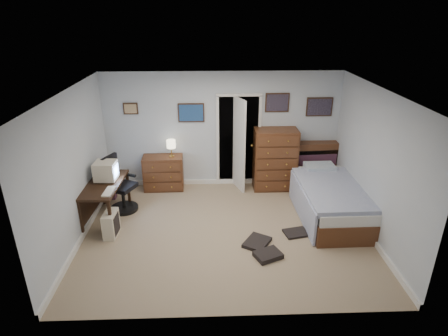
# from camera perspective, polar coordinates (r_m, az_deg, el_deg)

# --- Properties ---
(floor) EXTENTS (5.00, 4.00, 0.02)m
(floor) POSITION_cam_1_polar(r_m,az_deg,el_deg) (6.77, 0.30, -9.67)
(floor) COLOR tan
(floor) RESTS_ON ground
(computer_desk) EXTENTS (0.66, 1.32, 0.74)m
(computer_desk) POSITION_cam_1_polar(r_m,az_deg,el_deg) (7.22, -18.36, -3.47)
(computer_desk) COLOR black
(computer_desk) RESTS_ON floor
(crt_monitor) EXTENTS (0.40, 0.38, 0.36)m
(crt_monitor) POSITION_cam_1_polar(r_m,az_deg,el_deg) (7.17, -17.57, -0.42)
(crt_monitor) COLOR beige
(crt_monitor) RESTS_ON computer_desk
(keyboard) EXTENTS (0.17, 0.40, 0.02)m
(keyboard) POSITION_cam_1_polar(r_m,az_deg,el_deg) (6.76, -17.14, -3.43)
(keyboard) COLOR beige
(keyboard) RESTS_ON computer_desk
(pc_tower) EXTENTS (0.22, 0.43, 0.45)m
(pc_tower) POSITION_cam_1_polar(r_m,az_deg,el_deg) (6.84, -16.84, -8.17)
(pc_tower) COLOR beige
(pc_tower) RESTS_ON floor
(office_chair) EXTENTS (0.71, 0.71, 1.11)m
(office_chair) POSITION_cam_1_polar(r_m,az_deg,el_deg) (7.53, -15.61, -3.19)
(office_chair) COLOR black
(office_chair) RESTS_ON floor
(media_stack) EXTENTS (0.16, 0.16, 0.75)m
(media_stack) POSITION_cam_1_polar(r_m,az_deg,el_deg) (8.03, -16.89, -2.07)
(media_stack) COLOR maroon
(media_stack) RESTS_ON floor
(low_dresser) EXTENTS (0.86, 0.44, 0.75)m
(low_dresser) POSITION_cam_1_polar(r_m,az_deg,el_deg) (8.22, -9.21, -0.72)
(low_dresser) COLOR #572D1B
(low_dresser) RESTS_ON floor
(table_lamp) EXTENTS (0.19, 0.19, 0.37)m
(table_lamp) POSITION_cam_1_polar(r_m,az_deg,el_deg) (7.96, -8.07, 3.56)
(table_lamp) COLOR gold
(table_lamp) RESTS_ON low_dresser
(doorway) EXTENTS (0.96, 1.12, 2.05)m
(doorway) POSITION_cam_1_polar(r_m,az_deg,el_deg) (8.41, 2.04, 4.72)
(doorway) COLOR black
(doorway) RESTS_ON floor
(tall_dresser) EXTENTS (0.91, 0.54, 1.33)m
(tall_dresser) POSITION_cam_1_polar(r_m,az_deg,el_deg) (8.13, 7.75, 1.33)
(tall_dresser) COLOR #572D1B
(tall_dresser) RESTS_ON floor
(headboard_bookcase) EXTENTS (1.13, 0.35, 1.00)m
(headboard_bookcase) POSITION_cam_1_polar(r_m,az_deg,el_deg) (8.48, 13.57, 0.81)
(headboard_bookcase) COLOR #572D1B
(headboard_bookcase) RESTS_ON floor
(bed) EXTENTS (1.20, 2.18, 0.71)m
(bed) POSITION_cam_1_polar(r_m,az_deg,el_deg) (7.37, 15.78, -4.62)
(bed) COLOR #572D1B
(bed) RESTS_ON floor
(wall_posters) EXTENTS (4.38, 0.04, 0.60)m
(wall_posters) POSITION_cam_1_polar(r_m,az_deg,el_deg) (7.94, 3.89, 9.16)
(wall_posters) COLOR #331E11
(wall_posters) RESTS_ON floor
(floor_clutter) EXTENTS (1.23, 1.07, 0.08)m
(floor_clutter) POSITION_cam_1_polar(r_m,az_deg,el_deg) (6.40, 6.96, -11.59)
(floor_clutter) COLOR black
(floor_clutter) RESTS_ON floor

